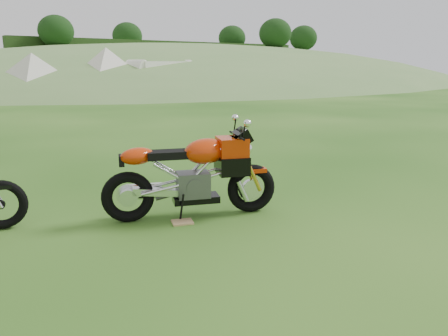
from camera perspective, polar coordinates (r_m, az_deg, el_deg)
ground at (r=5.82m, az=4.20°, el=-6.00°), size 120.00×120.00×0.00m
hillside at (r=52.07m, az=-6.25°, el=11.40°), size 80.00×64.00×8.00m
hedgerow at (r=52.07m, az=-6.25°, el=11.40°), size 36.00×1.20×8.60m
sport_motorcycle at (r=5.56m, az=-4.31°, el=-0.04°), size 2.18×1.37×1.29m
plywood_board at (r=5.52m, az=-5.46°, el=-7.05°), size 0.32×0.29×0.02m
tent_mid at (r=27.18m, az=-23.65°, el=11.07°), size 3.75×3.75×2.54m
tent_right at (r=27.95m, az=-15.01°, el=12.00°), size 3.60×3.60×2.75m
caravan at (r=28.52m, az=-8.27°, el=11.64°), size 4.62×2.49×2.07m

